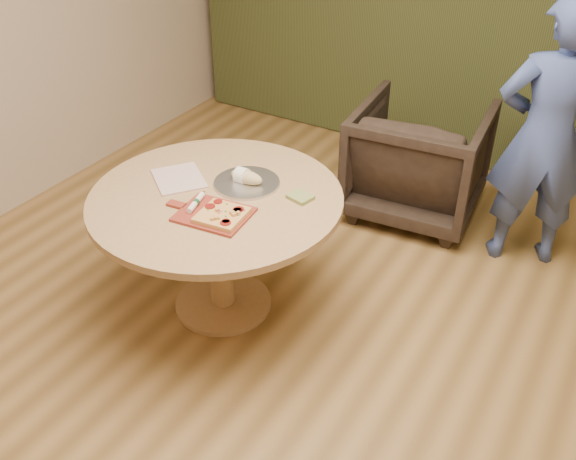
# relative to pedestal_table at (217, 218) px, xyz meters

# --- Properties ---
(room_shell) EXTENTS (5.04, 6.04, 2.84)m
(room_shell) POSITION_rel_pedestal_table_xyz_m (0.57, -0.40, 0.79)
(room_shell) COLOR olive
(room_shell) RESTS_ON ground
(pedestal_table) EXTENTS (1.34, 1.34, 0.75)m
(pedestal_table) POSITION_rel_pedestal_table_xyz_m (0.00, 0.00, 0.00)
(pedestal_table) COLOR tan
(pedestal_table) RESTS_ON ground
(pizza_paddle) EXTENTS (0.46, 0.31, 0.01)m
(pizza_paddle) POSITION_rel_pedestal_table_xyz_m (0.10, -0.16, 0.15)
(pizza_paddle) COLOR maroon
(pizza_paddle) RESTS_ON pedestal_table
(flatbread_pizza) EXTENTS (0.24, 0.24, 0.04)m
(flatbread_pizza) POSITION_rel_pedestal_table_xyz_m (0.17, -0.17, 0.17)
(flatbread_pizza) COLOR #E6AD59
(flatbread_pizza) RESTS_ON pizza_paddle
(cutlery_roll) EXTENTS (0.07, 0.20, 0.03)m
(cutlery_roll) POSITION_rel_pedestal_table_xyz_m (-0.01, -0.15, 0.17)
(cutlery_roll) COLOR white
(cutlery_roll) RESTS_ON pizza_paddle
(newspaper) EXTENTS (0.39, 0.38, 0.01)m
(newspaper) POSITION_rel_pedestal_table_xyz_m (-0.27, 0.03, 0.15)
(newspaper) COLOR white
(newspaper) RESTS_ON pedestal_table
(serving_tray) EXTENTS (0.36, 0.36, 0.02)m
(serving_tray) POSITION_rel_pedestal_table_xyz_m (0.07, 0.18, 0.15)
(serving_tray) COLOR silver
(serving_tray) RESTS_ON pedestal_table
(bread_roll) EXTENTS (0.19, 0.09, 0.09)m
(bread_roll) POSITION_rel_pedestal_table_xyz_m (0.07, 0.18, 0.18)
(bread_roll) COLOR #D2BD80
(bread_roll) RESTS_ON serving_tray
(green_packet) EXTENTS (0.14, 0.13, 0.02)m
(green_packet) POSITION_rel_pedestal_table_xyz_m (0.40, 0.20, 0.15)
(green_packet) COLOR olive
(green_packet) RESTS_ON pedestal_table
(armchair) EXTENTS (0.92, 0.87, 0.88)m
(armchair) POSITION_rel_pedestal_table_xyz_m (0.56, 1.56, -0.17)
(armchair) COLOR black
(armchair) RESTS_ON ground
(person_standing) EXTENTS (0.73, 0.62, 1.68)m
(person_standing) POSITION_rel_pedestal_table_xyz_m (1.35, 1.40, 0.23)
(person_standing) COLOR #3A4E8E
(person_standing) RESTS_ON ground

